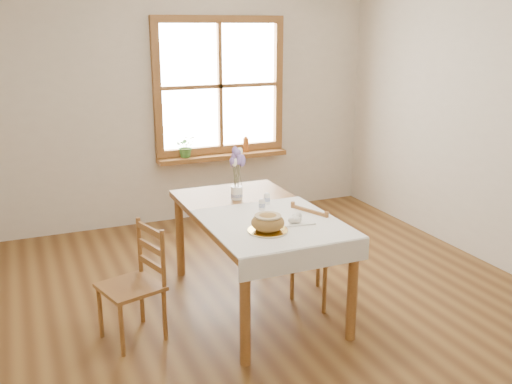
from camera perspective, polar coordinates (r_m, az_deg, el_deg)
ground at (r=4.28m, az=1.62°, el=-12.69°), size 5.00×5.00×0.00m
room_walls at (r=3.76m, az=1.82°, el=10.67°), size 4.60×5.10×2.65m
window at (r=6.26m, az=-3.65°, el=10.53°), size 1.46×0.08×1.46m
window_sill at (r=6.31m, az=-3.32°, el=3.60°), size 1.46×0.20×0.05m
dining_table at (r=4.26m, az=0.00°, el=-3.03°), size 0.90×1.60×0.75m
table_linen at (r=3.97m, az=1.73°, el=-3.14°), size 0.91×0.99×0.01m
chair_left at (r=3.97m, az=-12.45°, el=-9.08°), size 0.48×0.47×0.80m
chair_right at (r=4.45m, az=6.63°, el=-5.91°), size 0.50×0.49×0.80m
bread_plate at (r=3.79m, az=1.18°, el=-3.89°), size 0.28×0.28×0.01m
bread_loaf at (r=3.77m, az=1.19°, el=-2.92°), size 0.22×0.22×0.12m
egg_napkin at (r=4.00m, az=3.59°, el=-2.84°), size 0.30×0.27×0.01m
eggs at (r=3.99m, az=3.60°, el=-2.44°), size 0.24×0.22×0.05m
salt_shaker at (r=4.22m, az=0.60°, el=-1.22°), size 0.05×0.05×0.09m
pepper_shaker at (r=4.36m, az=1.10°, el=-0.63°), size 0.05×0.05×0.09m
flower_vase at (r=4.50m, az=-1.94°, el=-0.17°), size 0.11×0.11×0.10m
lavender_bouquet at (r=4.44m, az=-1.96°, el=2.38°), size 0.16×0.16×0.31m
potted_plant at (r=6.16m, az=-7.01°, el=4.31°), size 0.26×0.28×0.19m
amber_bottle at (r=6.38m, az=-1.03°, el=4.81°), size 0.07×0.07×0.18m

